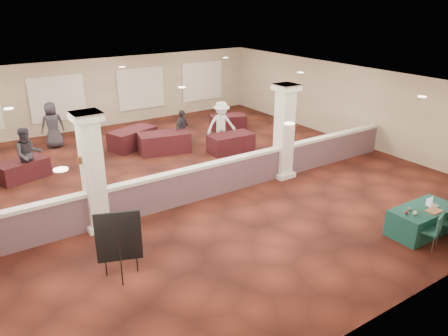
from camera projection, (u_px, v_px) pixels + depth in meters
ground at (185, 181)px, 14.81m from camera, size 16.00×16.00×0.00m
wall_back at (101, 93)px, 20.41m from camera, size 16.00×0.04×3.20m
wall_front at (394, 244)px, 8.04m from camera, size 16.00×0.04×3.20m
wall_right at (351, 104)px, 18.35m from camera, size 0.04×16.00×3.20m
ceiling at (182, 87)px, 13.63m from camera, size 16.00×16.00×0.02m
partition_wall at (208, 180)px, 13.44m from camera, size 15.60×0.28×1.10m
column_left at (93, 171)px, 11.24m from camera, size 0.72×0.72×3.20m
column_right at (284, 131)px, 14.60m from camera, size 0.72×0.72×3.20m
sconce_left at (80, 160)px, 10.97m from camera, size 0.12×0.12×0.18m
sconce_right at (102, 156)px, 11.25m from camera, size 0.12×0.12×0.18m
near_table at (422, 220)px, 11.46m from camera, size 1.85×0.94×0.71m
conf_chair_side at (433, 228)px, 10.70m from camera, size 0.58×0.58×0.92m
easel_board at (119, 237)px, 9.30m from camera, size 0.93×0.58×1.65m
far_table_front_center at (164, 143)px, 17.36m from camera, size 2.14×1.40×0.80m
far_table_front_right at (231, 143)px, 17.45m from camera, size 1.83×0.99×0.72m
far_table_back_left at (23, 170)px, 14.84m from camera, size 1.79×1.27×0.66m
far_table_back_center at (133, 138)px, 17.89m from camera, size 2.15×1.55×0.78m
far_table_back_right at (228, 122)px, 20.45m from camera, size 1.81×1.33×0.66m
attendee_a at (29, 154)px, 14.53m from camera, size 0.89×0.50×1.85m
attendee_b at (221, 125)px, 17.81m from camera, size 1.30×0.81×1.89m
attendee_c at (182, 129)px, 17.88m from camera, size 1.00×0.84×1.55m
attendee_d at (52, 125)px, 17.72m from camera, size 0.95×0.53×1.90m
laptop_base at (432, 206)px, 11.44m from camera, size 0.32×0.23×0.02m
laptop_screen at (429, 200)px, 11.49m from camera, size 0.32×0.01×0.21m
screen_glow at (430, 201)px, 11.49m from camera, size 0.29×0.01×0.18m
knitting at (434, 211)px, 11.16m from camera, size 0.39×0.29×0.03m
yarn_cream at (415, 213)px, 10.97m from camera, size 0.11×0.11×0.11m
yarn_red at (406, 212)px, 11.01m from camera, size 0.10×0.10×0.10m
yarn_grey at (410, 209)px, 11.18m from camera, size 0.10×0.10×0.10m
scissors at (448, 206)px, 11.44m from camera, size 0.12×0.03×0.01m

